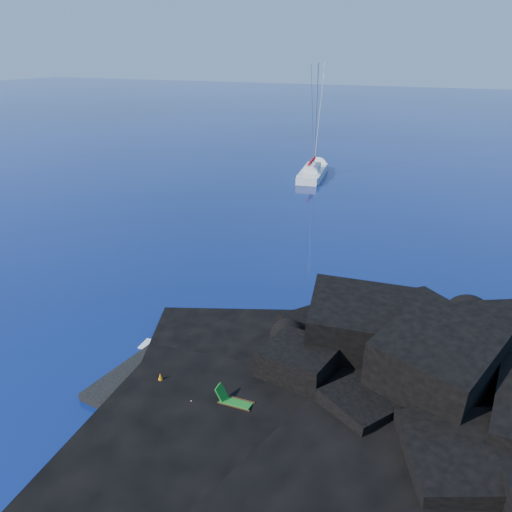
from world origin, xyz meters
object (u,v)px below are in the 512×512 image
at_px(sailboat, 313,176).
at_px(sunbather, 181,400).
at_px(deck_chair, 236,399).
at_px(marker_cone, 161,379).

relative_size(sailboat, sunbather, 7.34).
bearing_deg(deck_chair, marker_cone, 176.33).
xyz_separation_m(sailboat, deck_chair, (10.07, -40.51, 0.85)).
height_order(sailboat, sunbather, sailboat).
relative_size(sailboat, deck_chair, 8.60).
height_order(sunbather, marker_cone, marker_cone).
bearing_deg(marker_cone, sailboat, 99.04).
distance_m(sunbather, marker_cone, 1.62).
height_order(sailboat, marker_cone, sailboat).
xyz_separation_m(deck_chair, sunbather, (-2.18, -0.62, -0.33)).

